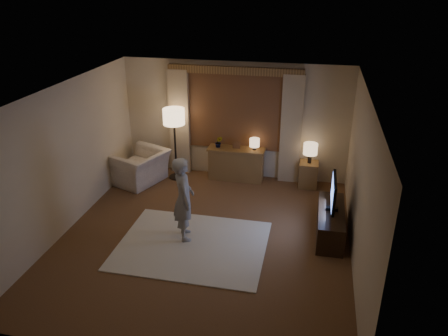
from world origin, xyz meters
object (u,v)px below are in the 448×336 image
(side_table, at_px, (308,175))
(person, at_px, (184,199))
(armchair, at_px, (140,167))
(tv_stand, at_px, (330,222))
(sideboard, at_px, (236,165))

(side_table, bearing_deg, person, -128.85)
(armchair, relative_size, person, 0.73)
(side_table, distance_m, person, 3.28)
(person, bearing_deg, tv_stand, -99.62)
(sideboard, distance_m, side_table, 1.61)
(sideboard, relative_size, armchair, 1.09)
(sideboard, bearing_deg, tv_stand, -43.30)
(side_table, xyz_separation_m, tv_stand, (0.46, -1.89, -0.03))
(sideboard, distance_m, tv_stand, 2.83)
(sideboard, relative_size, side_table, 2.14)
(person, bearing_deg, side_table, -62.68)
(armchair, distance_m, tv_stand, 4.32)
(sideboard, xyz_separation_m, tv_stand, (2.06, -1.94, -0.10))
(tv_stand, bearing_deg, person, -165.79)
(sideboard, xyz_separation_m, armchair, (-2.05, -0.61, 0.01))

